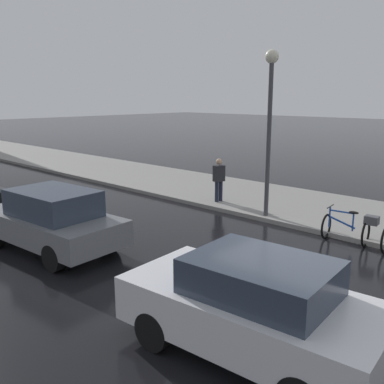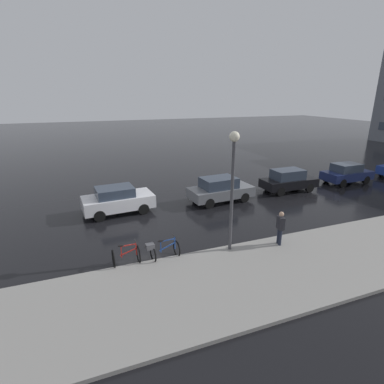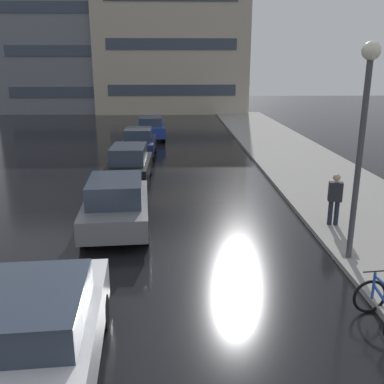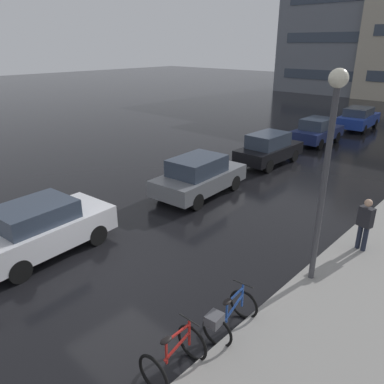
% 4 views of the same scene
% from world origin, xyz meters
% --- Properties ---
extents(ground_plane, '(140.00, 140.00, 0.00)m').
position_xyz_m(ground_plane, '(0.00, 0.00, 0.00)').
color(ground_plane, black).
extents(bicycle_nearest, '(0.77, 1.07, 0.99)m').
position_xyz_m(bicycle_nearest, '(3.39, -1.26, 0.41)').
color(bicycle_nearest, black).
rests_on(bicycle_nearest, ground).
extents(bicycle_second, '(0.83, 1.43, 0.96)m').
position_xyz_m(bicycle_second, '(3.50, 0.20, 0.48)').
color(bicycle_second, black).
rests_on(bicycle_second, ground).
extents(car_white, '(2.20, 4.14, 1.59)m').
position_xyz_m(car_white, '(-2.54, -0.79, 0.81)').
color(car_white, silver).
rests_on(car_white, ground).
extents(car_grey, '(2.18, 4.29, 1.60)m').
position_xyz_m(car_grey, '(-2.22, 5.69, 0.81)').
color(car_grey, slate).
rests_on(car_grey, ground).
extents(car_black, '(1.73, 4.00, 1.60)m').
position_xyz_m(car_black, '(-2.42, 11.21, 0.81)').
color(car_black, black).
rests_on(car_black, ground).
extents(car_navy, '(1.79, 3.93, 1.57)m').
position_xyz_m(car_navy, '(-2.52, 16.81, 0.79)').
color(car_navy, navy).
rests_on(car_navy, ground).
extents(car_blue, '(2.12, 4.40, 1.55)m').
position_xyz_m(car_blue, '(-2.23, 22.71, 0.80)').
color(car_blue, navy).
rests_on(car_blue, ground).
extents(pedestrian, '(0.44, 0.32, 1.72)m').
position_xyz_m(pedestrian, '(4.32, 5.50, 0.97)').
color(pedestrian, '#1E2333').
rests_on(pedestrian, ground).
extents(streetlamp, '(0.42, 0.42, 5.29)m').
position_xyz_m(streetlamp, '(3.92, 3.19, 3.59)').
color(streetlamp, '#424247').
rests_on(streetlamp, ground).
extents(building_facade_side, '(16.27, 10.99, 12.75)m').
position_xyz_m(building_facade_side, '(-11.08, 44.58, 6.37)').
color(building_facade_side, slate).
rests_on(building_facade_side, ground).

